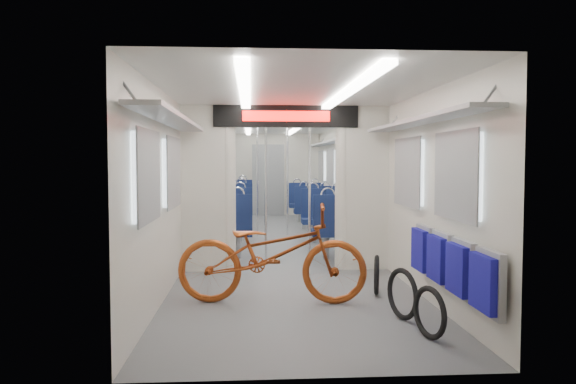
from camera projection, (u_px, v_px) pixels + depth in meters
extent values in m
plane|color=#515456|center=(279.00, 248.00, 9.94)|extent=(12.00, 12.00, 0.00)
cube|color=beige|center=(196.00, 183.00, 9.78)|extent=(0.02, 12.00, 2.30)
cube|color=beige|center=(360.00, 183.00, 9.97)|extent=(0.02, 12.00, 2.30)
cube|color=beige|center=(268.00, 175.00, 15.85)|extent=(2.90, 0.02, 2.30)
cube|color=beige|center=(321.00, 216.00, 3.90)|extent=(2.90, 0.02, 2.30)
cube|color=silver|center=(279.00, 117.00, 9.81)|extent=(2.90, 12.00, 0.02)
cube|color=white|center=(247.00, 119.00, 9.78)|extent=(0.12, 11.40, 0.04)
cube|color=white|center=(310.00, 119.00, 9.85)|extent=(0.12, 11.40, 0.04)
cube|color=beige|center=(205.00, 199.00, 7.82)|extent=(0.65, 0.18, 2.00)
cube|color=beige|center=(365.00, 199.00, 7.96)|extent=(0.65, 0.18, 2.00)
cube|color=beige|center=(286.00, 117.00, 7.83)|extent=(2.90, 0.18, 0.30)
cylinder|color=beige|center=(229.00, 199.00, 7.84)|extent=(0.20, 0.20, 2.00)
cylinder|color=beige|center=(342.00, 199.00, 7.94)|extent=(0.20, 0.20, 2.00)
cube|color=black|center=(286.00, 116.00, 7.72)|extent=(2.00, 0.03, 0.30)
cube|color=#FF0C07|center=(286.00, 116.00, 7.69)|extent=(1.20, 0.02, 0.14)
cube|color=silver|center=(146.00, 176.00, 4.98)|extent=(0.04, 1.00, 0.75)
cube|color=silver|center=(458.00, 175.00, 5.17)|extent=(0.04, 1.00, 0.75)
cube|color=silver|center=(171.00, 172.00, 6.58)|extent=(0.04, 1.00, 0.75)
cube|color=silver|center=(409.00, 172.00, 6.77)|extent=(0.04, 1.00, 0.75)
cube|color=silver|center=(194.00, 169.00, 9.27)|extent=(0.04, 1.00, 0.75)
cube|color=silver|center=(364.00, 169.00, 9.46)|extent=(0.04, 1.00, 0.75)
cube|color=silver|center=(204.00, 168.00, 11.16)|extent=(0.04, 1.00, 0.75)
cube|color=silver|center=(345.00, 168.00, 11.35)|extent=(0.04, 1.00, 0.75)
cube|color=silver|center=(211.00, 167.00, 13.05)|extent=(0.04, 1.00, 0.75)
cube|color=silver|center=(332.00, 167.00, 13.24)|extent=(0.04, 1.00, 0.75)
cube|color=silver|center=(216.00, 166.00, 14.85)|extent=(0.04, 1.00, 0.75)
cube|color=silver|center=(322.00, 166.00, 15.03)|extent=(0.04, 1.00, 0.75)
cube|color=gray|center=(174.00, 120.00, 5.76)|extent=(0.30, 3.60, 0.04)
cube|color=gray|center=(417.00, 122.00, 5.93)|extent=(0.30, 3.60, 0.04)
cube|color=gray|center=(213.00, 141.00, 11.74)|extent=(0.30, 7.60, 0.04)
cube|color=gray|center=(334.00, 141.00, 11.91)|extent=(0.30, 7.60, 0.04)
cube|color=gray|center=(268.00, 180.00, 15.80)|extent=(0.90, 0.05, 2.00)
imported|color=#9E4117|center=(272.00, 254.00, 6.04)|extent=(2.11, 0.93, 1.07)
cube|color=gray|center=(490.00, 283.00, 4.39)|extent=(0.06, 0.46, 0.52)
cube|color=navy|center=(483.00, 283.00, 4.39)|extent=(0.06, 0.42, 0.44)
cube|color=gray|center=(463.00, 269.00, 4.94)|extent=(0.06, 0.46, 0.52)
cube|color=navy|center=(457.00, 269.00, 4.94)|extent=(0.06, 0.42, 0.44)
cube|color=gray|center=(442.00, 258.00, 5.49)|extent=(0.06, 0.46, 0.52)
cube|color=navy|center=(436.00, 259.00, 5.48)|extent=(0.06, 0.42, 0.44)
cube|color=gray|center=(425.00, 250.00, 6.04)|extent=(0.06, 0.46, 0.52)
cube|color=navy|center=(419.00, 250.00, 6.03)|extent=(0.06, 0.42, 0.44)
torus|color=black|center=(429.00, 315.00, 4.82)|extent=(0.18, 0.46, 0.46)
torus|color=black|center=(402.00, 296.00, 5.41)|extent=(0.20, 0.49, 0.50)
torus|color=black|center=(377.00, 277.00, 6.43)|extent=(0.16, 0.46, 0.46)
cube|color=#0E183E|center=(238.00, 232.00, 8.90)|extent=(0.47, 0.43, 0.10)
cylinder|color=gray|center=(238.00, 247.00, 8.91)|extent=(0.10, 0.10, 0.35)
cube|color=#0E183E|center=(237.00, 213.00, 8.71)|extent=(0.47, 0.08, 0.57)
torus|color=silver|center=(237.00, 194.00, 8.69)|extent=(0.23, 0.03, 0.23)
cube|color=#0E183E|center=(240.00, 221.00, 10.65)|extent=(0.47, 0.43, 0.10)
cylinder|color=gray|center=(240.00, 233.00, 10.66)|extent=(0.10, 0.10, 0.35)
cube|color=#0E183E|center=(240.00, 203.00, 10.81)|extent=(0.47, 0.08, 0.57)
torus|color=silver|center=(240.00, 188.00, 10.79)|extent=(0.23, 0.03, 0.23)
cube|color=#0E183E|center=(208.00, 233.00, 8.87)|extent=(0.47, 0.43, 0.10)
cylinder|color=gray|center=(208.00, 247.00, 8.88)|extent=(0.10, 0.10, 0.35)
cube|color=#0E183E|center=(207.00, 213.00, 8.68)|extent=(0.47, 0.08, 0.57)
torus|color=silver|center=(207.00, 194.00, 8.66)|extent=(0.23, 0.03, 0.23)
cube|color=#0E183E|center=(215.00, 221.00, 10.62)|extent=(0.47, 0.43, 0.10)
cylinder|color=gray|center=(215.00, 233.00, 10.63)|extent=(0.10, 0.10, 0.35)
cube|color=#0E183E|center=(215.00, 203.00, 10.78)|extent=(0.47, 0.08, 0.57)
torus|color=silver|center=(215.00, 188.00, 10.76)|extent=(0.23, 0.03, 0.23)
cube|color=#0E183E|center=(326.00, 233.00, 8.87)|extent=(0.46, 0.43, 0.10)
cylinder|color=gray|center=(326.00, 247.00, 8.89)|extent=(0.10, 0.10, 0.35)
cube|color=#0E183E|center=(328.00, 213.00, 8.68)|extent=(0.46, 0.08, 0.56)
torus|color=silver|center=(328.00, 195.00, 8.67)|extent=(0.23, 0.03, 0.23)
cube|color=#0E183E|center=(314.00, 221.00, 10.60)|extent=(0.46, 0.43, 0.10)
cylinder|color=gray|center=(314.00, 233.00, 10.62)|extent=(0.10, 0.10, 0.35)
cube|color=#0E183E|center=(313.00, 203.00, 10.76)|extent=(0.46, 0.08, 0.56)
torus|color=silver|center=(313.00, 188.00, 10.74)|extent=(0.23, 0.03, 0.23)
cube|color=#0E183E|center=(356.00, 232.00, 8.91)|extent=(0.46, 0.43, 0.10)
cylinder|color=gray|center=(355.00, 246.00, 8.92)|extent=(0.10, 0.10, 0.35)
cube|color=#0E183E|center=(358.00, 213.00, 8.71)|extent=(0.46, 0.08, 0.56)
torus|color=silver|center=(358.00, 195.00, 8.70)|extent=(0.23, 0.03, 0.23)
cube|color=#0E183E|center=(339.00, 221.00, 10.64)|extent=(0.46, 0.43, 0.10)
cylinder|color=gray|center=(338.00, 233.00, 10.65)|extent=(0.10, 0.10, 0.35)
cube|color=#0E183E|center=(337.00, 203.00, 10.79)|extent=(0.46, 0.08, 0.56)
torus|color=silver|center=(337.00, 188.00, 10.77)|extent=(0.23, 0.03, 0.23)
cube|color=#0E183E|center=(241.00, 212.00, 12.46)|extent=(0.49, 0.46, 0.10)
cylinder|color=gray|center=(241.00, 222.00, 12.47)|extent=(0.10, 0.10, 0.35)
cube|color=#0E183E|center=(241.00, 197.00, 12.26)|extent=(0.49, 0.09, 0.60)
torus|color=silver|center=(241.00, 183.00, 12.24)|extent=(0.25, 0.03, 0.25)
cube|color=#0E183E|center=(243.00, 205.00, 14.31)|extent=(0.49, 0.46, 0.10)
cylinder|color=gray|center=(243.00, 214.00, 14.33)|extent=(0.10, 0.10, 0.35)
cube|color=#0E183E|center=(243.00, 191.00, 14.48)|extent=(0.49, 0.09, 0.60)
torus|color=silver|center=(243.00, 180.00, 14.46)|extent=(0.25, 0.03, 0.25)
cube|color=#0E183E|center=(220.00, 212.00, 12.43)|extent=(0.49, 0.46, 0.10)
cylinder|color=gray|center=(220.00, 222.00, 12.44)|extent=(0.10, 0.10, 0.35)
cube|color=#0E183E|center=(220.00, 197.00, 12.23)|extent=(0.49, 0.09, 0.60)
torus|color=silver|center=(220.00, 183.00, 12.21)|extent=(0.25, 0.03, 0.25)
cube|color=#0E183E|center=(224.00, 206.00, 14.28)|extent=(0.49, 0.46, 0.10)
cylinder|color=gray|center=(224.00, 214.00, 14.30)|extent=(0.10, 0.10, 0.35)
cube|color=#0E183E|center=(224.00, 191.00, 14.45)|extent=(0.49, 0.09, 0.60)
torus|color=silver|center=(224.00, 180.00, 14.43)|extent=(0.25, 0.03, 0.25)
cube|color=#0E183E|center=(304.00, 211.00, 12.67)|extent=(0.43, 0.40, 0.10)
cylinder|color=gray|center=(304.00, 221.00, 12.68)|extent=(0.10, 0.10, 0.35)
cube|color=#0E183E|center=(304.00, 198.00, 12.49)|extent=(0.43, 0.08, 0.53)
torus|color=silver|center=(304.00, 186.00, 12.47)|extent=(0.22, 0.03, 0.22)
cube|color=#0E183E|center=(298.00, 206.00, 14.29)|extent=(0.43, 0.40, 0.10)
cylinder|color=gray|center=(298.00, 214.00, 14.30)|extent=(0.10, 0.10, 0.35)
cube|color=#0E183E|center=(297.00, 193.00, 14.44)|extent=(0.43, 0.08, 0.53)
torus|color=silver|center=(297.00, 183.00, 14.42)|extent=(0.22, 0.03, 0.22)
cube|color=#0E183E|center=(324.00, 211.00, 12.70)|extent=(0.43, 0.40, 0.10)
cylinder|color=gray|center=(324.00, 221.00, 12.71)|extent=(0.10, 0.10, 0.35)
cube|color=#0E183E|center=(325.00, 198.00, 12.52)|extent=(0.43, 0.08, 0.53)
torus|color=silver|center=(325.00, 186.00, 12.50)|extent=(0.22, 0.03, 0.22)
cube|color=#0E183E|center=(316.00, 205.00, 14.32)|extent=(0.43, 0.40, 0.10)
cylinder|color=gray|center=(316.00, 214.00, 14.34)|extent=(0.10, 0.10, 0.35)
cube|color=#0E183E|center=(315.00, 193.00, 14.47)|extent=(0.43, 0.08, 0.53)
torus|color=silver|center=(315.00, 183.00, 14.45)|extent=(0.22, 0.03, 0.22)
cylinder|color=silver|center=(266.00, 187.00, 8.42)|extent=(0.04, 0.04, 2.30)
cylinder|color=silver|center=(310.00, 187.00, 8.31)|extent=(0.04, 0.04, 2.30)
cylinder|color=silver|center=(257.00, 180.00, 11.37)|extent=(0.04, 0.04, 2.30)
cylinder|color=silver|center=(287.00, 180.00, 11.56)|extent=(0.04, 0.04, 2.30)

